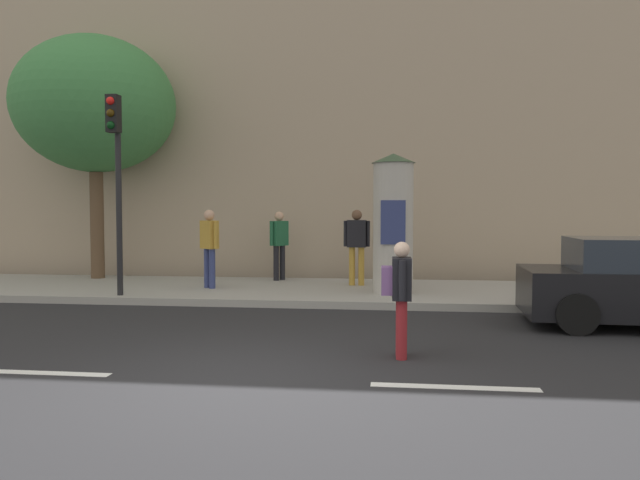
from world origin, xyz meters
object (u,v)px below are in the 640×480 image
poster_column (393,223)px  street_tree (95,105)px  pedestrian_in_red_top (209,242)px  traffic_light (116,161)px  pedestrian_with_bag (279,240)px  pedestrian_in_light_jacket (357,240)px  pedestrian_with_backpack (400,290)px

poster_column → street_tree: size_ratio=0.48×
street_tree → pedestrian_in_red_top: size_ratio=3.50×
traffic_light → pedestrian_with_bag: (2.75, 3.19, -1.74)m
pedestrian_in_red_top → poster_column: bearing=-5.0°
street_tree → traffic_light: bearing=-57.0°
poster_column → pedestrian_in_light_jacket: (-0.84, 1.31, -0.43)m
pedestrian_in_red_top → pedestrian_in_light_jacket: bearing=16.2°
pedestrian_with_backpack → pedestrian_in_red_top: size_ratio=0.85×
traffic_light → street_tree: 4.06m
pedestrian_with_backpack → pedestrian_in_light_jacket: pedestrian_in_light_jacket is taller
traffic_light → pedestrian_in_light_jacket: size_ratio=2.30×
traffic_light → pedestrian_with_bag: size_ratio=2.36×
pedestrian_with_backpack → pedestrian_with_bag: size_ratio=0.87×
pedestrian_with_bag → pedestrian_in_red_top: pedestrian_in_red_top is taller
pedestrian_in_red_top → street_tree: bearing=154.8°
pedestrian_in_red_top → traffic_light: bearing=-135.6°
poster_column → street_tree: bearing=165.2°
pedestrian_with_bag → traffic_light: bearing=-130.7°
traffic_light → pedestrian_with_backpack: size_ratio=2.71×
traffic_light → poster_column: 5.83m
street_tree → pedestrian_in_light_jacket: street_tree is taller
pedestrian_in_light_jacket → pedestrian_in_red_top: size_ratio=1.00×
traffic_light → pedestrian_in_red_top: (1.49, 1.46, -1.71)m
traffic_light → pedestrian_with_bag: bearing=49.3°
traffic_light → pedestrian_in_red_top: 2.69m
pedestrian_in_light_jacket → street_tree: bearing=174.1°
poster_column → pedestrian_with_backpack: poster_column is taller
traffic_light → poster_column: bearing=11.1°
poster_column → pedestrian_with_backpack: (0.11, -5.06, -0.76)m
pedestrian_with_bag → street_tree: bearing=-178.9°
pedestrian_with_backpack → street_tree: bearing=137.5°
traffic_light → pedestrian_in_red_top: bearing=44.4°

